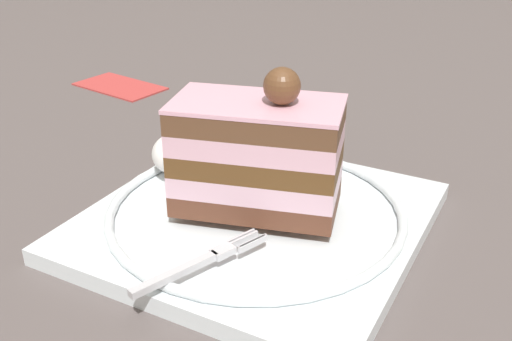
% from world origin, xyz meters
% --- Properties ---
extents(ground_plane, '(2.40, 2.40, 0.00)m').
position_xyz_m(ground_plane, '(0.00, 0.00, 0.00)').
color(ground_plane, '#594F4E').
extents(dessert_plate, '(0.27, 0.27, 0.02)m').
position_xyz_m(dessert_plate, '(0.01, 0.02, 0.01)').
color(dessert_plate, white).
rests_on(dessert_plate, ground_plane).
extents(cake_slice, '(0.08, 0.13, 0.11)m').
position_xyz_m(cake_slice, '(0.01, 0.02, 0.06)').
color(cake_slice, brown).
rests_on(cake_slice, dessert_plate).
extents(whipped_cream_dollop, '(0.04, 0.04, 0.03)m').
position_xyz_m(whipped_cream_dollop, '(0.04, 0.10, 0.04)').
color(whipped_cream_dollop, white).
rests_on(whipped_cream_dollop, dessert_plate).
extents(fork, '(0.09, 0.06, 0.00)m').
position_xyz_m(fork, '(-0.07, 0.02, 0.02)').
color(fork, silver).
rests_on(fork, dessert_plate).
extents(folded_napkin, '(0.09, 0.13, 0.00)m').
position_xyz_m(folded_napkin, '(0.28, 0.31, 0.00)').
color(folded_napkin, '#BC3B39').
rests_on(folded_napkin, ground_plane).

